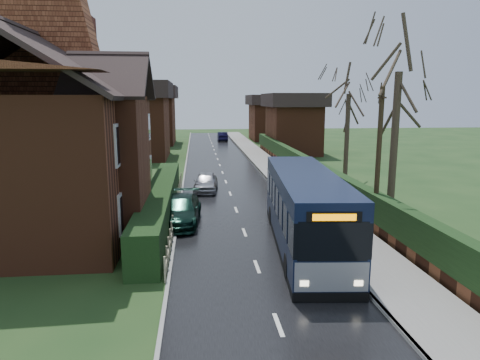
{
  "coord_description": "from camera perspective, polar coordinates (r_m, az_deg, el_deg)",
  "views": [
    {
      "loc": [
        -2.06,
        -16.19,
        5.86
      ],
      "look_at": [
        0.13,
        5.19,
        1.8
      ],
      "focal_mm": 32.0,
      "sensor_mm": 36.0,
      "label": 1
    }
  ],
  "objects": [
    {
      "name": "tree_house_side",
      "position": [
        31.63,
        -21.79,
        12.38
      ],
      "size": [
        4.24,
        4.24,
        9.64
      ],
      "color": "#3B2F23",
      "rests_on": "ground"
    },
    {
      "name": "tree_right_near",
      "position": [
        20.86,
        20.53,
        14.7
      ],
      "size": [
        4.68,
        4.68,
        10.11
      ],
      "color": "#382D21",
      "rests_on": "ground"
    },
    {
      "name": "car_silver",
      "position": [
        27.69,
        -4.57,
        -0.27
      ],
      "size": [
        1.79,
        3.7,
        1.22
      ],
      "primitive_type": "imported",
      "rotation": [
        0.0,
        0.0,
        -0.1
      ],
      "color": "#B1B0B5",
      "rests_on": "ground"
    },
    {
      "name": "right_wall_hedge",
      "position": [
        27.77,
        10.7,
        0.47
      ],
      "size": [
        0.6,
        50.0,
        1.8
      ],
      "color": "#5F2D1B",
      "rests_on": "ground"
    },
    {
      "name": "bus",
      "position": [
        17.26,
        8.65,
        -4.08
      ],
      "size": [
        3.14,
        10.08,
        3.01
      ],
      "rotation": [
        0.0,
        0.0,
        -0.09
      ],
      "color": "black",
      "rests_on": "ground"
    },
    {
      "name": "tree_right_far",
      "position": [
        32.27,
        14.34,
        11.84
      ],
      "size": [
        4.63,
        4.63,
        8.95
      ],
      "color": "#34281E",
      "rests_on": "ground"
    },
    {
      "name": "front_hedge",
      "position": [
        21.86,
        -10.52,
        -2.87
      ],
      "size": [
        1.2,
        16.0,
        1.6
      ],
      "primitive_type": "cube",
      "color": "black",
      "rests_on": "ground"
    },
    {
      "name": "pavement",
      "position": [
        27.56,
        7.54,
        -1.53
      ],
      "size": [
        2.5,
        100.0,
        0.14
      ],
      "primitive_type": "cube",
      "color": "slate",
      "rests_on": "ground"
    },
    {
      "name": "bus_stop_sign",
      "position": [
        18.51,
        10.84,
        -2.61
      ],
      "size": [
        0.13,
        0.38,
        2.52
      ],
      "rotation": [
        0.0,
        0.0,
        -0.21
      ],
      "color": "slate",
      "rests_on": "ground"
    },
    {
      "name": "brick_house",
      "position": [
        22.05,
        -23.58,
        5.95
      ],
      "size": [
        9.3,
        14.6,
        10.3
      ],
      "color": "#5F2D1B",
      "rests_on": "ground"
    },
    {
      "name": "ground",
      "position": [
        17.34,
        1.34,
        -9.06
      ],
      "size": [
        140.0,
        140.0,
        0.0
      ],
      "primitive_type": "plane",
      "color": "#314B20",
      "rests_on": "ground"
    },
    {
      "name": "telegraph_pole",
      "position": [
        19.54,
        17.95,
        2.45
      ],
      "size": [
        0.22,
        0.82,
        6.39
      ],
      "rotation": [
        0.0,
        0.0,
        -0.04
      ],
      "color": "black",
      "rests_on": "ground"
    },
    {
      "name": "picket_fence",
      "position": [
        21.9,
        -8.53,
        -3.73
      ],
      "size": [
        0.1,
        16.0,
        0.9
      ],
      "primitive_type": null,
      "color": "gray",
      "rests_on": "ground"
    },
    {
      "name": "road",
      "position": [
        26.92,
        -1.31,
        -1.86
      ],
      "size": [
        6.0,
        100.0,
        0.02
      ],
      "primitive_type": "cube",
      "color": "black",
      "rests_on": "ground"
    },
    {
      "name": "kerb_right",
      "position": [
        27.31,
        5.08,
        -1.59
      ],
      "size": [
        0.12,
        100.0,
        0.14
      ],
      "primitive_type": "cube",
      "color": "gray",
      "rests_on": "ground"
    },
    {
      "name": "car_green",
      "position": [
        20.66,
        -8.0,
        -4.0
      ],
      "size": [
        2.2,
        4.65,
        1.31
      ],
      "primitive_type": "imported",
      "rotation": [
        0.0,
        0.0,
        -0.08
      ],
      "color": "black",
      "rests_on": "ground"
    },
    {
      "name": "kerb_left",
      "position": [
        26.85,
        -7.82,
        -1.91
      ],
      "size": [
        0.12,
        100.0,
        0.1
      ],
      "primitive_type": "cube",
      "color": "gray",
      "rests_on": "ground"
    },
    {
      "name": "car_distant",
      "position": [
        61.5,
        -2.36,
        5.82
      ],
      "size": [
        1.36,
        3.91,
        1.29
      ],
      "primitive_type": "imported",
      "rotation": [
        0.0,
        0.0,
        3.14
      ],
      "color": "black",
      "rests_on": "ground"
    }
  ]
}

